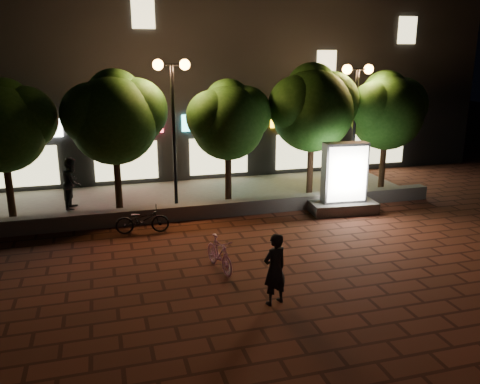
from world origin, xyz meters
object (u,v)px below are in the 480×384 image
object	(u,v)px
rider	(275,269)
pedestrian	(72,183)
tree_far_left	(3,123)
street_lamp_right	(356,96)
scooter_parked	(142,220)
street_lamp_left	(173,96)
tree_far_right	(387,108)
ad_kiosk	(344,185)
tree_mid	(229,117)
tree_right	(313,105)
scooter_pink	(219,254)
tree_left	(115,115)

from	to	relation	value
rider	pedestrian	size ratio (longest dim) A/B	0.90
tree_far_left	street_lamp_right	bearing A→B (deg)	-1.21
scooter_parked	pedestrian	bearing A→B (deg)	39.96
street_lamp_left	pedestrian	bearing A→B (deg)	165.92
tree_far_right	ad_kiosk	size ratio (longest dim) A/B	1.90
tree_mid	rider	distance (m)	8.29
tree_right	rider	bearing A→B (deg)	-118.88
street_lamp_left	scooter_parked	distance (m)	4.44
ad_kiosk	pedestrian	size ratio (longest dim) A/B	1.36
tree_far_right	street_lamp_right	distance (m)	1.66
tree_far_left	street_lamp_right	distance (m)	12.47
street_lamp_left	ad_kiosk	world-z (taller)	street_lamp_left
scooter_pink	tree_left	bearing A→B (deg)	100.03
ad_kiosk	scooter_pink	size ratio (longest dim) A/B	1.67
tree_far_left	tree_mid	distance (m)	7.50
pedestrian	tree_right	bearing A→B (deg)	-82.59
tree_right	street_lamp_left	bearing A→B (deg)	-177.19
tree_far_left	pedestrian	xyz separation A→B (m)	(1.89, 0.63, -2.29)
scooter_pink	street_lamp_right	bearing A→B (deg)	28.67
street_lamp_right	tree_far_left	bearing A→B (deg)	178.79
tree_mid	tree_right	size ratio (longest dim) A/B	0.89
scooter_pink	ad_kiosk	bearing A→B (deg)	22.82
ad_kiosk	pedestrian	bearing A→B (deg)	162.61
tree_right	street_lamp_right	world-z (taller)	tree_right
tree_mid	scooter_parked	bearing A→B (deg)	-144.52
street_lamp_right	rider	xyz separation A→B (m)	(-5.99, -7.61, -3.06)
tree_far_right	scooter_parked	xyz separation A→B (m)	(-9.96, -2.46, -2.93)
street_lamp_left	scooter_pink	bearing A→B (deg)	-87.38
ad_kiosk	tree_far_right	bearing A→B (deg)	37.43
tree_left	tree_mid	distance (m)	4.00
scooter_pink	pedestrian	distance (m)	7.50
street_lamp_left	pedestrian	distance (m)	4.75
tree_right	scooter_parked	bearing A→B (deg)	-159.98
tree_far_left	ad_kiosk	xyz separation A→B (m)	(11.07, -2.25, -2.28)
tree_right	tree_mid	bearing A→B (deg)	-180.00
tree_left	tree_right	distance (m)	7.30
tree_far_right	rider	world-z (taller)	tree_far_right
tree_right	scooter_parked	size ratio (longest dim) A/B	3.06
ad_kiosk	rider	world-z (taller)	ad_kiosk
tree_far_right	pedestrian	xyz separation A→B (m)	(-12.11, 0.63, -2.37)
ad_kiosk	pedestrian	xyz separation A→B (m)	(-9.18, 2.87, -0.01)
tree_mid	pedestrian	xyz separation A→B (m)	(-5.61, 0.63, -2.21)
tree_far_right	street_lamp_left	world-z (taller)	street_lamp_left
scooter_pink	street_lamp_left	bearing A→B (deg)	81.90
tree_right	rider	distance (m)	9.40
street_lamp_left	street_lamp_right	world-z (taller)	street_lamp_left
street_lamp_left	pedestrian	xyz separation A→B (m)	(-3.56, 0.89, -3.03)
tree_left	street_lamp_right	distance (m)	8.96
tree_far_right	street_lamp_right	xyz separation A→B (m)	(-1.55, -0.26, 0.53)
street_lamp_right	rider	distance (m)	10.16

